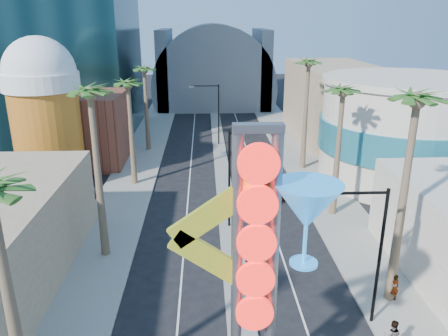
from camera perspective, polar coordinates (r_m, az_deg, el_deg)
sidewalk_west at (r=49.88m, az=-11.29°, el=0.06°), size 5.00×100.00×0.15m
sidewalk_east at (r=50.59m, az=10.49°, el=0.38°), size 5.00×100.00×0.15m
median at (r=52.17m, az=-0.46°, el=1.29°), size 1.60×84.00×0.15m
brick_filler_west at (r=53.00m, az=-18.10°, el=5.03°), size 10.00×10.00×8.00m
filler_east at (r=63.23m, az=13.98°, el=8.49°), size 10.00×20.00×10.00m
beer_mug at (r=45.06m, az=-22.40°, el=7.20°), size 7.00×7.00×14.50m
turquoise_building at (r=47.38m, az=22.31°, el=4.50°), size 16.60×16.60×10.60m
canopy at (r=84.48m, az=-1.37°, el=11.11°), size 22.00×16.00×22.00m
neon_sign at (r=17.22m, az=6.84°, el=-11.47°), size 6.53×2.60×12.55m
streetlight_0 at (r=33.63m, az=1.63°, el=-0.27°), size 3.79×0.25×8.00m
streetlight_1 at (r=56.76m, az=-1.26°, el=7.76°), size 3.79×0.25×8.00m
streetlight_2 at (r=24.18m, az=18.79°, el=-9.58°), size 3.45×0.25×8.00m
palm_1 at (r=29.02m, az=-16.99°, el=7.95°), size 2.40×2.40×12.70m
palm_2 at (r=42.75m, az=-12.39°, el=9.85°), size 2.40×2.40×11.20m
palm_3 at (r=54.51m, az=-10.36°, el=11.90°), size 2.40×2.40×11.20m
palm_5 at (r=24.68m, az=23.71°, el=6.38°), size 2.40×2.40×13.20m
palm_6 at (r=35.87m, az=15.22°, el=8.66°), size 2.40×2.40×11.70m
palm_7 at (r=47.20m, az=10.95°, el=12.43°), size 2.40×2.40×12.70m
red_pickup at (r=42.38m, az=6.36°, el=-2.08°), size 3.09×5.95×1.60m
pedestrian_a at (r=28.39m, az=21.28°, el=-14.30°), size 0.64×0.43×1.73m
pedestrian_b at (r=24.67m, az=21.11°, el=-19.79°), size 1.07×0.97×1.79m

